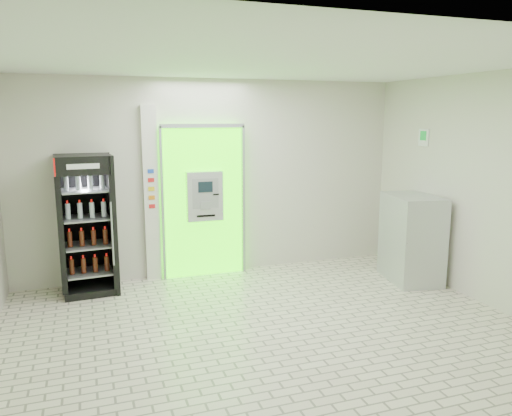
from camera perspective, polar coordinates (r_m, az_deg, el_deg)
name	(u,v)px	position (r m, az deg, el deg)	size (l,w,h in m)	color
ground	(271,335)	(5.84, 1.72, -14.27)	(6.00, 6.00, 0.00)	beige
room_shell	(272,173)	(5.34, 1.83, 3.98)	(6.00, 6.00, 6.00)	beige
atm_assembly	(203,200)	(7.67, -6.04, 0.87)	(1.30, 0.24, 2.33)	#2FFF00
pillar	(151,194)	(7.55, -11.89, 1.54)	(0.22, 0.11, 2.60)	silver
beverage_cooler	(87,227)	(7.29, -18.74, -2.10)	(0.77, 0.72, 1.93)	black
steel_cabinet	(412,238)	(7.81, 17.35, -3.32)	(0.82, 1.07, 1.29)	#B5B7BD
exit_sign	(424,138)	(8.02, 18.61, 7.64)	(0.02, 0.22, 0.26)	white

